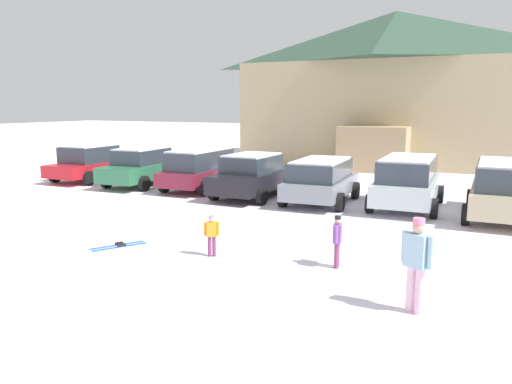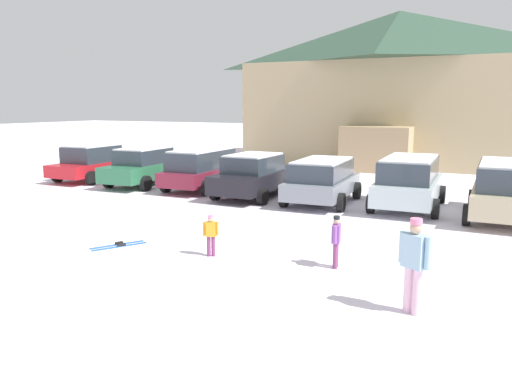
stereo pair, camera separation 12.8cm
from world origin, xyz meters
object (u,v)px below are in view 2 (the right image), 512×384
at_px(parked_green_coupe, 146,166).
at_px(parked_beige_suv, 507,189).
at_px(parked_red_sedan, 94,162).
at_px(parked_maroon_van, 202,168).
at_px(parked_black_sedan, 255,175).
at_px(skier_child_in_orange_jacket, 211,233).
at_px(skier_child_in_purple_jacket, 336,239).
at_px(pair_of_skis, 119,245).
at_px(parked_silver_wagon, 409,181).
at_px(skier_adult_in_blue_parka, 414,260).
at_px(parked_grey_wagon, 322,179).
at_px(ski_lodge, 396,87).

distance_m(parked_green_coupe, parked_beige_suv, 14.41).
relative_size(parked_red_sedan, parked_maroon_van, 1.05).
bearing_deg(parked_black_sedan, parked_beige_suv, 0.52).
distance_m(parked_beige_suv, skier_child_in_orange_jacket, 9.65).
distance_m(skier_child_in_purple_jacket, pair_of_skis, 5.53).
height_order(parked_silver_wagon, skier_adult_in_blue_parka, parked_silver_wagon).
height_order(parked_grey_wagon, pair_of_skis, parked_grey_wagon).
xyz_separation_m(parked_beige_suv, skier_child_in_orange_jacket, (-6.11, -7.45, -0.40)).
relative_size(parked_maroon_van, parked_silver_wagon, 0.97).
distance_m(ski_lodge, parked_black_sedan, 15.63).
xyz_separation_m(parked_red_sedan, skier_child_in_purple_jacket, (14.33, -7.35, -0.18)).
bearing_deg(ski_lodge, parked_red_sedan, -127.13).
bearing_deg(parked_silver_wagon, parked_grey_wagon, -170.51).
height_order(parked_red_sedan, skier_child_in_orange_jacket, parked_red_sedan).
xyz_separation_m(parked_black_sedan, skier_child_in_purple_jacket, (5.49, -6.86, -0.19)).
bearing_deg(skier_child_in_purple_jacket, skier_adult_in_blue_parka, -42.11).
distance_m(skier_child_in_orange_jacket, skier_child_in_purple_jacket, 2.93).
bearing_deg(pair_of_skis, parked_green_coupe, 125.23).
xyz_separation_m(parked_silver_wagon, skier_adult_in_blue_parka, (1.71, -9.08, -0.01)).
bearing_deg(parked_black_sedan, skier_child_in_purple_jacket, -51.30).
distance_m(parked_silver_wagon, skier_child_in_purple_jacket, 7.35).
height_order(parked_maroon_van, parked_beige_suv, parked_beige_suv).
distance_m(ski_lodge, pair_of_skis, 23.27).
height_order(skier_child_in_orange_jacket, pair_of_skis, skier_child_in_orange_jacket).
bearing_deg(parked_green_coupe, pair_of_skis, -54.77).
xyz_separation_m(parked_red_sedan, parked_maroon_van, (6.05, 0.05, 0.07)).
distance_m(parked_grey_wagon, skier_child_in_orange_jacket, 7.37).
distance_m(parked_red_sedan, parked_green_coupe, 3.15).
bearing_deg(skier_child_in_purple_jacket, parked_red_sedan, 152.86).
height_order(ski_lodge, parked_black_sedan, ski_lodge).
height_order(parked_green_coupe, skier_child_in_orange_jacket, parked_green_coupe).
bearing_deg(parked_green_coupe, parked_grey_wagon, -3.09).
relative_size(parked_green_coupe, parked_maroon_van, 1.10).
xyz_separation_m(parked_maroon_van, pair_of_skis, (2.85, -8.25, -0.89)).
bearing_deg(parked_red_sedan, ski_lodge, 52.87).
relative_size(skier_child_in_orange_jacket, pair_of_skis, 0.74).
bearing_deg(skier_child_in_purple_jacket, parked_green_coupe, 146.87).
bearing_deg(parked_red_sedan, skier_adult_in_blue_parka, -29.21).
bearing_deg(skier_adult_in_blue_parka, parked_grey_wagon, 118.60).
bearing_deg(parked_red_sedan, parked_green_coupe, -0.90).
bearing_deg(parked_maroon_van, parked_beige_suv, -2.32).
distance_m(parked_beige_suv, skier_child_in_purple_jacket, 7.66).
distance_m(parked_silver_wagon, pair_of_skis, 9.99).
xyz_separation_m(parked_green_coupe, parked_grey_wagon, (8.43, -0.45, 0.02)).
relative_size(parked_red_sedan, parked_beige_suv, 1.00).
relative_size(ski_lodge, parked_red_sedan, 3.81).
xyz_separation_m(parked_red_sedan, parked_black_sedan, (8.84, -0.49, 0.01)).
height_order(parked_silver_wagon, skier_child_in_purple_jacket, parked_silver_wagon).
xyz_separation_m(parked_maroon_van, skier_adult_in_blue_parka, (10.20, -9.14, 0.03)).
distance_m(parked_green_coupe, skier_child_in_purple_jacket, 13.35).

